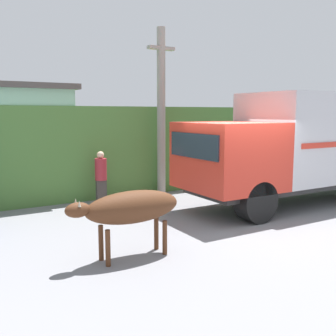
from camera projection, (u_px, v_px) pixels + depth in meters
name	position (u px, v px, depth m)	size (l,w,h in m)	color
ground_plane	(244.00, 222.00, 9.73)	(60.00, 60.00, 0.00)	gray
hillside_embankment	(121.00, 144.00, 15.83)	(32.00, 6.41, 2.88)	#4C7A38
cargo_truck	(304.00, 144.00, 11.61)	(7.38, 2.39, 3.23)	#2D2D2D
brown_cow	(131.00, 208.00, 7.19)	(2.19, 0.60, 1.26)	#512D19
pedestrian_on_hill	(101.00, 176.00, 11.46)	(0.39, 0.39, 1.57)	#38332D
utility_pole	(161.00, 110.00, 12.53)	(0.90, 0.27, 5.32)	gray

